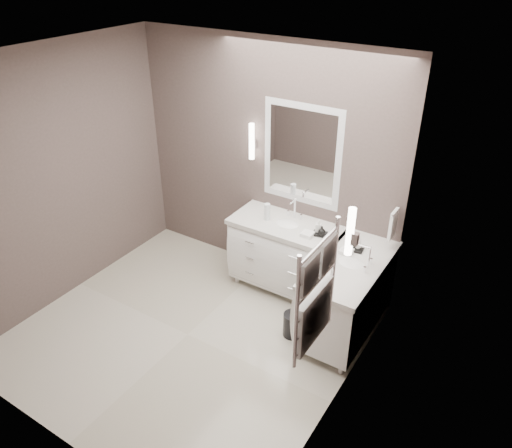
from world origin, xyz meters
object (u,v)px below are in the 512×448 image
Objects in this scene: waste_bin at (292,325)px; vanity_back at (286,252)px; towel_ladder at (315,299)px; vanity_right at (348,293)px.

vanity_back is at bearing 124.45° from waste_bin.
vanity_back is 1.38× the size of towel_ladder.
vanity_back and vanity_right have the same top height.
vanity_right is 1.60m from towel_ladder.
towel_ladder is at bearing -55.90° from vanity_back.
vanity_right reaches higher than waste_bin.
vanity_back is 0.87m from waste_bin.
towel_ladder is at bearing -80.16° from vanity_right.
waste_bin is (-0.65, 0.97, -1.26)m from towel_ladder.
vanity_back is at bearing 124.10° from towel_ladder.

